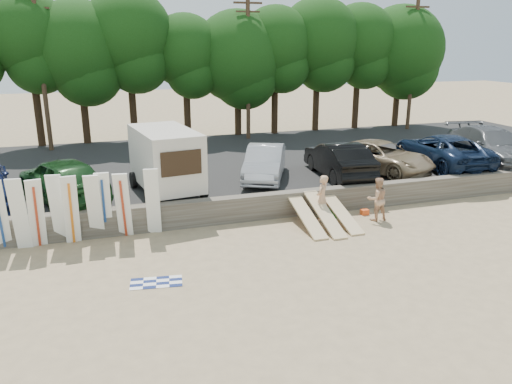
{
  "coord_description": "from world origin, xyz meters",
  "views": [
    {
      "loc": [
        -7.32,
        -14.79,
        6.78
      ],
      "look_at": [
        -1.63,
        3.0,
        1.12
      ],
      "focal_mm": 35.0,
      "sensor_mm": 36.0,
      "label": 1
    }
  ],
  "objects_px": {
    "box_trailer": "(166,158)",
    "car_1": "(62,179)",
    "car_3": "(339,160)",
    "cooler": "(334,214)",
    "car_4": "(381,157)",
    "car_2": "(265,163)",
    "beachgoer_b": "(377,199)",
    "beachgoer_a": "(322,198)",
    "car_6": "(491,146)",
    "car_5": "(442,150)"
  },
  "relations": [
    {
      "from": "car_4",
      "to": "car_6",
      "type": "xyz_separation_m",
      "value": [
        6.35,
        -0.18,
        0.17
      ]
    },
    {
      "from": "car_4",
      "to": "box_trailer",
      "type": "bearing_deg",
      "value": 158.83
    },
    {
      "from": "car_1",
      "to": "beachgoer_b",
      "type": "bearing_deg",
      "value": 136.12
    },
    {
      "from": "car_6",
      "to": "car_1",
      "type": "bearing_deg",
      "value": -169.53
    },
    {
      "from": "car_4",
      "to": "beachgoer_b",
      "type": "relative_size",
      "value": 3.01
    },
    {
      "from": "car_4",
      "to": "car_5",
      "type": "distance_m",
      "value": 3.48
    },
    {
      "from": "beachgoer_b",
      "to": "cooler",
      "type": "distance_m",
      "value": 1.79
    },
    {
      "from": "car_4",
      "to": "beachgoer_b",
      "type": "bearing_deg",
      "value": -146.36
    },
    {
      "from": "cooler",
      "to": "beachgoer_b",
      "type": "bearing_deg",
      "value": -12.06
    },
    {
      "from": "car_1",
      "to": "car_4",
      "type": "relative_size",
      "value": 1.0
    },
    {
      "from": "car_1",
      "to": "car_6",
      "type": "relative_size",
      "value": 0.84
    },
    {
      "from": "car_2",
      "to": "beachgoer_b",
      "type": "relative_size",
      "value": 2.67
    },
    {
      "from": "car_4",
      "to": "car_5",
      "type": "relative_size",
      "value": 0.89
    },
    {
      "from": "car_3",
      "to": "car_4",
      "type": "relative_size",
      "value": 0.96
    },
    {
      "from": "car_2",
      "to": "car_5",
      "type": "xyz_separation_m",
      "value": [
        9.32,
        -0.35,
        0.05
      ]
    },
    {
      "from": "car_3",
      "to": "car_6",
      "type": "distance_m",
      "value": 8.8
    },
    {
      "from": "car_1",
      "to": "car_3",
      "type": "height_order",
      "value": "car_1"
    },
    {
      "from": "car_3",
      "to": "cooler",
      "type": "height_order",
      "value": "car_3"
    },
    {
      "from": "car_3",
      "to": "beachgoer_b",
      "type": "distance_m",
      "value": 4.12
    },
    {
      "from": "cooler",
      "to": "box_trailer",
      "type": "bearing_deg",
      "value": 169.02
    },
    {
      "from": "car_3",
      "to": "car_5",
      "type": "height_order",
      "value": "car_3"
    },
    {
      "from": "box_trailer",
      "to": "beachgoer_a",
      "type": "bearing_deg",
      "value": -38.35
    },
    {
      "from": "beachgoer_a",
      "to": "car_2",
      "type": "bearing_deg",
      "value": -119.73
    },
    {
      "from": "car_6",
      "to": "car_3",
      "type": "bearing_deg",
      "value": -168.98
    },
    {
      "from": "car_3",
      "to": "cooler",
      "type": "distance_m",
      "value": 3.98
    },
    {
      "from": "car_1",
      "to": "cooler",
      "type": "height_order",
      "value": "car_1"
    },
    {
      "from": "beachgoer_a",
      "to": "beachgoer_b",
      "type": "xyz_separation_m",
      "value": [
        2.05,
        -0.67,
        -0.05
      ]
    },
    {
      "from": "car_2",
      "to": "car_3",
      "type": "height_order",
      "value": "car_3"
    },
    {
      "from": "box_trailer",
      "to": "car_2",
      "type": "xyz_separation_m",
      "value": [
        4.57,
        0.83,
        -0.73
      ]
    },
    {
      "from": "car_2",
      "to": "car_6",
      "type": "height_order",
      "value": "car_6"
    },
    {
      "from": "car_5",
      "to": "cooler",
      "type": "distance_m",
      "value": 8.63
    },
    {
      "from": "beachgoer_b",
      "to": "car_5",
      "type": "bearing_deg",
      "value": -143.79
    },
    {
      "from": "car_3",
      "to": "car_4",
      "type": "xyz_separation_m",
      "value": [
        2.45,
        0.32,
        -0.1
      ]
    },
    {
      "from": "car_4",
      "to": "car_5",
      "type": "xyz_separation_m",
      "value": [
        3.48,
        0.0,
        0.09
      ]
    },
    {
      "from": "beachgoer_a",
      "to": "car_4",
      "type": "bearing_deg",
      "value": 173.79
    },
    {
      "from": "box_trailer",
      "to": "car_1",
      "type": "relative_size",
      "value": 0.86
    },
    {
      "from": "car_2",
      "to": "beachgoer_b",
      "type": "height_order",
      "value": "car_2"
    },
    {
      "from": "car_6",
      "to": "beachgoer_a",
      "type": "distance_m",
      "value": 11.75
    },
    {
      "from": "car_1",
      "to": "cooler",
      "type": "relative_size",
      "value": 13.65
    },
    {
      "from": "car_3",
      "to": "beachgoer_b",
      "type": "height_order",
      "value": "car_3"
    },
    {
      "from": "car_4",
      "to": "beachgoer_a",
      "type": "distance_m",
      "value": 6.11
    },
    {
      "from": "car_1",
      "to": "car_3",
      "type": "distance_m",
      "value": 12.02
    },
    {
      "from": "car_2",
      "to": "box_trailer",
      "type": "bearing_deg",
      "value": -145.44
    },
    {
      "from": "car_1",
      "to": "cooler",
      "type": "distance_m",
      "value": 10.83
    },
    {
      "from": "car_1",
      "to": "beachgoer_a",
      "type": "bearing_deg",
      "value": 135.9
    },
    {
      "from": "box_trailer",
      "to": "beachgoer_b",
      "type": "relative_size",
      "value": 2.57
    },
    {
      "from": "car_2",
      "to": "cooler",
      "type": "xyz_separation_m",
      "value": [
        1.59,
        -3.95,
        -1.3
      ]
    },
    {
      "from": "car_6",
      "to": "cooler",
      "type": "relative_size",
      "value": 16.24
    },
    {
      "from": "car_1",
      "to": "beachgoer_b",
      "type": "xyz_separation_m",
      "value": [
        11.68,
        -4.06,
        -0.72
      ]
    },
    {
      "from": "box_trailer",
      "to": "car_5",
      "type": "xyz_separation_m",
      "value": [
        13.89,
        0.47,
        -0.68
      ]
    }
  ]
}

